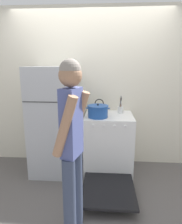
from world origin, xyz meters
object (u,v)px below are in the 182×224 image
stove_range (108,145)px  refrigerator (54,121)px  dutch_oven_pot (98,111)px  utensil_jar (120,109)px  tea_kettle (99,109)px  person (72,141)px

stove_range → refrigerator: bearing=179.2°
dutch_oven_pot → utensil_jar: 0.44m
dutch_oven_pot → stove_range: bearing=29.3°
dutch_oven_pot → utensil_jar: utensil_jar is taller
tea_kettle → utensil_jar: 0.33m
refrigerator → tea_kettle: (0.69, 0.16, 0.16)m
tea_kettle → utensil_jar: utensil_jar is taller
dutch_oven_pot → utensil_jar: bearing=37.7°
tea_kettle → person: size_ratio=0.13×
refrigerator → dutch_oven_pot: 0.71m
utensil_jar → person: 1.47m
tea_kettle → dutch_oven_pot: bearing=-92.9°
refrigerator → utensil_jar: (1.02, 0.16, 0.16)m
utensil_jar → person: (-0.54, -1.37, -0.00)m
person → stove_range: bearing=-0.5°
person → dutch_oven_pot: bearing=6.2°
person → utensil_jar: bearing=-5.3°
dutch_oven_pot → person: (-0.20, -1.10, -0.03)m
refrigerator → utensil_jar: 1.05m
utensil_jar → dutch_oven_pot: bearing=-142.3°
refrigerator → utensil_jar: bearing=9.1°
dutch_oven_pot → person: 1.12m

